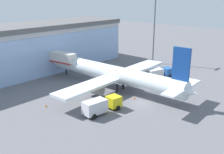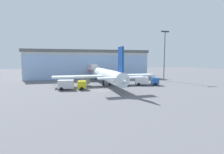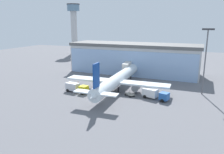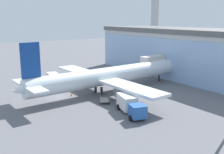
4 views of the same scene
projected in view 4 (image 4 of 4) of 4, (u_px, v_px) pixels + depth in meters
ground at (60, 97)px, 50.02m from camera, size 240.00×240.00×0.00m
terminal_building at (182, 52)px, 68.30m from camera, size 52.68×15.65×12.20m
jet_bridge at (162, 60)px, 64.01m from camera, size 3.65×13.32×6.09m
control_tower at (155, 6)px, 133.40m from camera, size 8.44×8.44×32.62m
airplane at (107, 76)px, 52.61m from camera, size 31.85×38.66×10.95m
catering_truck at (55, 80)px, 57.71m from camera, size 7.54×3.34×2.65m
fuel_truck at (130, 105)px, 41.06m from camera, size 7.62×4.20×2.65m
baggage_cart at (105, 100)px, 46.75m from camera, size 3.22×2.89×1.50m
safety_cone_nose at (71, 95)px, 50.69m from camera, size 0.36×0.36×0.55m
safety_cone_wingtip at (81, 76)px, 67.07m from camera, size 0.36×0.36×0.55m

